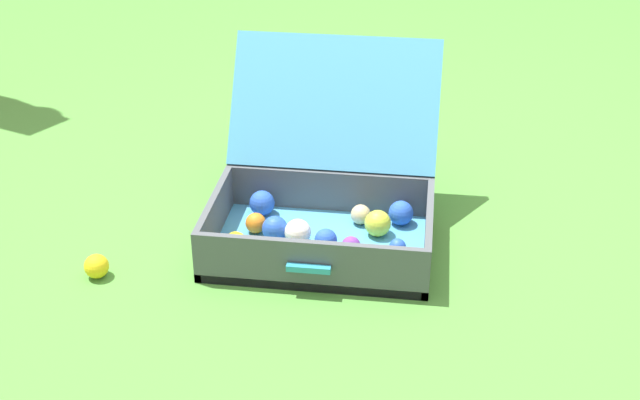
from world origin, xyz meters
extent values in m
plane|color=#4C8C38|center=(0.00, 0.00, 0.00)|extent=(16.00, 16.00, 0.00)
cube|color=#4799C6|center=(-0.09, -0.05, 0.01)|extent=(0.59, 0.39, 0.03)
cube|color=#4C5156|center=(-0.38, -0.05, 0.07)|extent=(0.02, 0.39, 0.14)
cube|color=#4C5156|center=(0.20, -0.05, 0.07)|extent=(0.02, 0.39, 0.14)
cube|color=#4C5156|center=(-0.09, -0.23, 0.07)|extent=(0.56, 0.02, 0.14)
cube|color=#4C5156|center=(-0.09, 0.14, 0.07)|extent=(0.56, 0.02, 0.14)
cube|color=#4799C6|center=(-0.09, 0.26, 0.31)|extent=(0.59, 0.24, 0.33)
cube|color=teal|center=(-0.09, -0.25, 0.08)|extent=(0.11, 0.02, 0.02)
sphere|color=orange|center=(-0.12, -0.16, 0.05)|extent=(0.06, 0.06, 0.06)
sphere|color=#CCDB38|center=(-0.22, -0.14, 0.05)|extent=(0.06, 0.06, 0.06)
sphere|color=purple|center=(0.00, -0.09, 0.05)|extent=(0.05, 0.05, 0.05)
sphere|color=#D1B784|center=(0.01, 0.07, 0.05)|extent=(0.06, 0.06, 0.06)
sphere|color=orange|center=(-0.27, -0.01, 0.05)|extent=(0.06, 0.06, 0.06)
sphere|color=blue|center=(-0.27, 0.08, 0.06)|extent=(0.07, 0.07, 0.07)
sphere|color=navy|center=(0.02, -0.14, 0.05)|extent=(0.05, 0.05, 0.05)
sphere|color=blue|center=(0.12, 0.08, 0.06)|extent=(0.07, 0.07, 0.07)
sphere|color=#CCDB38|center=(0.06, 0.02, 0.06)|extent=(0.07, 0.07, 0.07)
sphere|color=white|center=(-0.15, -0.06, 0.06)|extent=(0.07, 0.07, 0.07)
sphere|color=blue|center=(-0.07, -0.08, 0.06)|extent=(0.06, 0.06, 0.06)
sphere|color=yellow|center=(-0.30, -0.13, 0.06)|extent=(0.06, 0.06, 0.06)
sphere|color=blue|center=(-0.21, -0.05, 0.06)|extent=(0.07, 0.07, 0.07)
sphere|color=blue|center=(0.12, -0.07, 0.05)|extent=(0.05, 0.05, 0.05)
sphere|color=white|center=(0.05, -0.18, 0.05)|extent=(0.05, 0.05, 0.05)
sphere|color=yellow|center=(-0.64, -0.25, 0.03)|extent=(0.06, 0.06, 0.06)
camera|label=1|loc=(0.18, -1.98, 1.25)|focal=47.93mm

